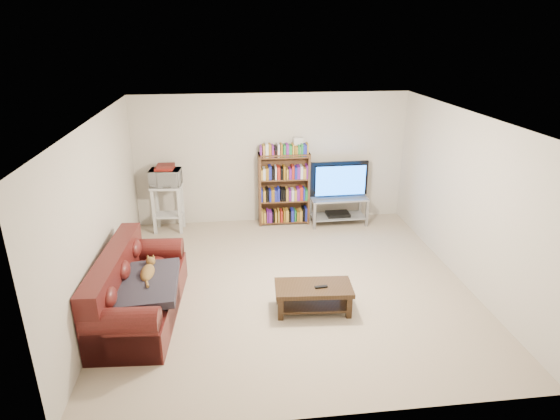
{
  "coord_description": "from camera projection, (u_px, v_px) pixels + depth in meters",
  "views": [
    {
      "loc": [
        -0.84,
        -5.86,
        3.44
      ],
      "look_at": [
        -0.1,
        0.4,
        1.0
      ],
      "focal_mm": 30.0,
      "sensor_mm": 36.0,
      "label": 1
    }
  ],
  "objects": [
    {
      "name": "microwave_stand",
      "position": [
        168.0,
        202.0,
        8.38
      ],
      "size": [
        0.57,
        0.43,
        0.86
      ],
      "rotation": [
        0.0,
        0.0,
        -0.08
      ],
      "color": "silver",
      "rests_on": "floor"
    },
    {
      "name": "wall_right",
      "position": [
        466.0,
        199.0,
        6.6
      ],
      "size": [
        0.0,
        5.0,
        5.0
      ],
      "primitive_type": "plane",
      "rotation": [
        1.57,
        0.0,
        -1.57
      ],
      "color": "beige",
      "rests_on": "ground"
    },
    {
      "name": "sofa",
      "position": [
        135.0,
        294.0,
        5.93
      ],
      "size": [
        1.0,
        2.07,
        0.87
      ],
      "rotation": [
        0.0,
        0.0,
        -0.06
      ],
      "color": "#4B1513",
      "rests_on": "floor"
    },
    {
      "name": "dvd_player",
      "position": [
        338.0,
        214.0,
        8.81
      ],
      "size": [
        0.43,
        0.31,
        0.06
      ],
      "primitive_type": "cube",
      "rotation": [
        0.0,
        0.0,
        0.03
      ],
      "color": "black",
      "rests_on": "tv_stand"
    },
    {
      "name": "wall_back",
      "position": [
        272.0,
        159.0,
        8.64
      ],
      "size": [
        5.0,
        0.0,
        5.0
      ],
      "primitive_type": "plane",
      "rotation": [
        1.57,
        0.0,
        0.0
      ],
      "color": "beige",
      "rests_on": "ground"
    },
    {
      "name": "ceiling",
      "position": [
        292.0,
        118.0,
        5.89
      ],
      "size": [
        5.0,
        5.0,
        0.0
      ],
      "primitive_type": "plane",
      "rotation": [
        3.14,
        0.0,
        0.0
      ],
      "color": "white",
      "rests_on": "ground"
    },
    {
      "name": "tv_stand",
      "position": [
        338.0,
        206.0,
        8.75
      ],
      "size": [
        1.07,
        0.5,
        0.53
      ],
      "rotation": [
        0.0,
        0.0,
        0.03
      ],
      "color": "#999EA3",
      "rests_on": "floor"
    },
    {
      "name": "coffee_table",
      "position": [
        313.0,
        293.0,
        6.05
      ],
      "size": [
        1.02,
        0.56,
        0.36
      ],
      "rotation": [
        0.0,
        0.0,
        -0.07
      ],
      "color": "black",
      "rests_on": "floor"
    },
    {
      "name": "game_boxes",
      "position": [
        165.0,
        168.0,
        8.16
      ],
      "size": [
        0.33,
        0.3,
        0.05
      ],
      "primitive_type": "cube",
      "rotation": [
        0.0,
        0.0,
        -0.08
      ],
      "color": "maroon",
      "rests_on": "microwave"
    },
    {
      "name": "floor",
      "position": [
        290.0,
        284.0,
        6.76
      ],
      "size": [
        5.0,
        5.0,
        0.0
      ],
      "primitive_type": "plane",
      "color": "#BEAA8D",
      "rests_on": "ground"
    },
    {
      "name": "wall_left",
      "position": [
        100.0,
        215.0,
        6.05
      ],
      "size": [
        0.0,
        5.0,
        5.0
      ],
      "primitive_type": "plane",
      "rotation": [
        1.57,
        0.0,
        1.57
      ],
      "color": "beige",
      "rests_on": "ground"
    },
    {
      "name": "television",
      "position": [
        339.0,
        180.0,
        8.57
      ],
      "size": [
        1.14,
        0.18,
        0.65
      ],
      "primitive_type": "imported",
      "rotation": [
        0.0,
        0.0,
        3.17
      ],
      "color": "black",
      "rests_on": "tv_stand"
    },
    {
      "name": "wall_front",
      "position": [
        331.0,
        309.0,
        4.01
      ],
      "size": [
        5.0,
        0.0,
        5.0
      ],
      "primitive_type": "plane",
      "rotation": [
        -1.57,
        0.0,
        0.0
      ],
      "color": "beige",
      "rests_on": "ground"
    },
    {
      "name": "remote",
      "position": [
        321.0,
        287.0,
        5.96
      ],
      "size": [
        0.17,
        0.06,
        0.02
      ],
      "primitive_type": "cube",
      "rotation": [
        0.0,
        0.0,
        0.08
      ],
      "color": "black",
      "rests_on": "coffee_table"
    },
    {
      "name": "cat",
      "position": [
        148.0,
        273.0,
        5.88
      ],
      "size": [
        0.25,
        0.56,
        0.17
      ],
      "primitive_type": null,
      "rotation": [
        0.0,
        0.0,
        -0.06
      ],
      "color": "brown",
      "rests_on": "sofa"
    },
    {
      "name": "microwave",
      "position": [
        166.0,
        177.0,
        8.22
      ],
      "size": [
        0.56,
        0.4,
        0.29
      ],
      "primitive_type": "imported",
      "rotation": [
        0.0,
        0.0,
        -0.08
      ],
      "color": "silver",
      "rests_on": "microwave_stand"
    },
    {
      "name": "shelf_clutter",
      "position": [
        289.0,
        147.0,
        8.41
      ],
      "size": [
        0.69,
        0.21,
        0.28
      ],
      "rotation": [
        0.0,
        0.0,
        -0.01
      ],
      "color": "silver",
      "rests_on": "bookshelf"
    },
    {
      "name": "blanket",
      "position": [
        145.0,
        284.0,
        5.73
      ],
      "size": [
        0.81,
        1.03,
        0.18
      ],
      "primitive_type": "cube",
      "rotation": [
        0.05,
        -0.04,
        0.02
      ],
      "color": "#29252F",
      "rests_on": "sofa"
    },
    {
      "name": "bookshelf",
      "position": [
        284.0,
        188.0,
        8.66
      ],
      "size": [
        0.94,
        0.3,
        1.36
      ],
      "rotation": [
        0.0,
        0.0,
        -0.01
      ],
      "color": "#4E301B",
      "rests_on": "floor"
    }
  ]
}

